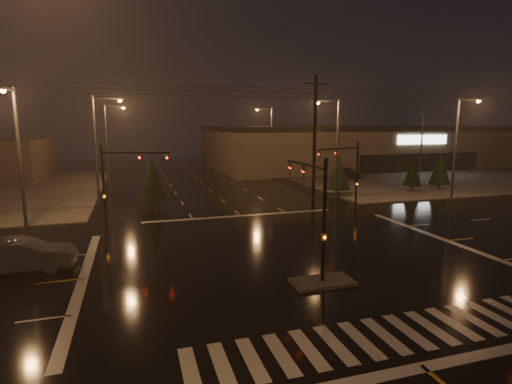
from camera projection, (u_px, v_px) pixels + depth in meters
ground at (291, 257)px, 22.82m from camera, size 140.00×140.00×0.00m
sidewalk_ne at (401, 175)px, 59.81m from camera, size 36.00×36.00×0.12m
median_island at (322, 282)px, 19.04m from camera, size 3.00×1.60×0.15m
crosswalk at (385, 335)px, 14.34m from camera, size 15.00×2.60×0.01m
stop_bar_near at (423, 367)px, 12.46m from camera, size 16.00×0.50×0.01m
stop_bar_far at (241, 216)px, 33.18m from camera, size 16.00×0.50×0.01m
parking_lot at (438, 175)px, 59.39m from camera, size 50.00×24.00×0.08m
retail_building at (371, 144)px, 75.70m from camera, size 60.20×28.30×7.20m
signal_mast_median at (316, 203)px, 19.31m from camera, size 0.25×4.59×6.00m
signal_mast_ne at (349, 168)px, 34.51m from camera, size 4.84×1.86×6.00m
signal_mast_nw at (117, 176)px, 28.97m from camera, size 4.84×1.86×6.00m
streetlight_1 at (99, 144)px, 35.55m from camera, size 2.77×0.32×10.00m
streetlight_2 at (109, 138)px, 50.63m from camera, size 2.77×0.32×10.00m
streetlight_3 at (335, 142)px, 40.19m from camera, size 2.77×0.32×10.00m
streetlight_4 at (270, 136)px, 59.03m from camera, size 2.77×0.32×10.00m
streetlight_5 at (18, 149)px, 27.73m from camera, size 0.32×2.77×10.00m
streetlight_6 at (458, 142)px, 38.80m from camera, size 0.32×2.77×10.00m
utility_pole_1 at (315, 139)px, 37.32m from camera, size 2.20×0.32×12.00m
conifer_0 at (339, 171)px, 42.30m from camera, size 2.42×2.42×4.48m
conifer_1 at (413, 172)px, 44.82m from camera, size 1.99×1.99×3.82m
conifer_2 at (440, 168)px, 45.89m from camera, size 2.37×2.37×4.40m
conifer_3 at (152, 178)px, 36.13m from camera, size 2.55×2.55×4.68m
car_parked at (347, 173)px, 56.49m from camera, size 2.46×4.83×1.57m
car_crossing at (21, 255)px, 20.52m from camera, size 5.22×1.84×1.72m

